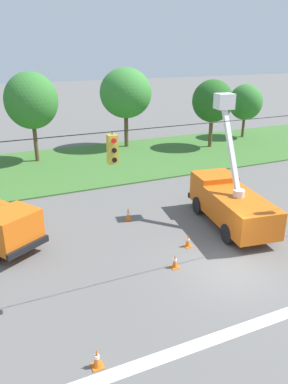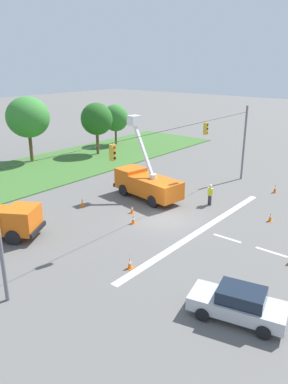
% 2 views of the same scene
% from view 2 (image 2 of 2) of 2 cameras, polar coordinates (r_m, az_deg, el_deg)
% --- Properties ---
extents(ground_plane, '(200.00, 200.00, 0.00)m').
position_cam_2_polar(ground_plane, '(28.04, 3.08, -4.08)').
color(ground_plane, '#605E5B').
extents(grass_verge, '(56.00, 12.00, 0.10)m').
position_cam_2_polar(grass_verge, '(40.64, -17.85, 2.55)').
color(grass_verge, '#3D6B2D').
rests_on(grass_verge, ground).
extents(lane_markings, '(17.60, 15.25, 0.01)m').
position_cam_2_polar(lane_markings, '(25.82, 11.53, -6.59)').
color(lane_markings, silver).
rests_on(lane_markings, ground).
extents(signal_gantry, '(26.20, 0.33, 7.20)m').
position_cam_2_polar(signal_gantry, '(26.66, 3.27, 4.35)').
color(signal_gantry, slate).
rests_on(signal_gantry, ground).
extents(tree_east, '(4.79, 5.03, 7.46)m').
position_cam_2_polar(tree_east, '(44.95, -17.28, 10.82)').
color(tree_east, brown).
rests_on(tree_east, ground).
extents(tree_far_east, '(3.72, 4.06, 6.41)m').
position_cam_2_polar(tree_far_east, '(46.95, -7.24, 10.96)').
color(tree_far_east, brown).
rests_on(tree_far_east, ground).
extents(tree_east_end, '(3.37, 3.65, 5.61)m').
position_cam_2_polar(tree_east_end, '(52.45, -4.38, 11.18)').
color(tree_east_end, brown).
rests_on(tree_east_end, ground).
extents(utility_truck_bucket_lift, '(3.27, 6.76, 6.87)m').
position_cam_2_polar(utility_truck_bucket_lift, '(31.72, 0.37, 1.46)').
color(utility_truck_bucket_lift, orange).
rests_on(utility_truck_bucket_lift, ground).
extents(sedan_silver, '(2.68, 4.58, 1.56)m').
position_cam_2_polar(sedan_silver, '(18.09, 14.16, -16.14)').
color(sedan_silver, '#B7B7BC').
rests_on(sedan_silver, ground).
extents(road_worker, '(0.39, 0.59, 1.77)m').
position_cam_2_polar(road_worker, '(30.76, 10.04, -0.20)').
color(road_worker, '#383842').
rests_on(road_worker, ground).
extents(traffic_cone_foreground_left, '(0.36, 0.36, 0.67)m').
position_cam_2_polar(traffic_cone_foreground_left, '(21.51, -2.18, -10.80)').
color(traffic_cone_foreground_left, orange).
rests_on(traffic_cone_foreground_left, ground).
extents(traffic_cone_foreground_right, '(0.36, 0.36, 0.65)m').
position_cam_2_polar(traffic_cone_foreground_right, '(28.98, 18.69, -3.66)').
color(traffic_cone_foreground_right, orange).
rests_on(traffic_cone_foreground_right, ground).
extents(traffic_cone_mid_right, '(0.36, 0.36, 0.64)m').
position_cam_2_polar(traffic_cone_mid_right, '(28.93, -1.82, -2.64)').
color(traffic_cone_mid_right, orange).
rests_on(traffic_cone_mid_right, ground).
extents(traffic_cone_near_bucket, '(0.36, 0.36, 0.73)m').
position_cam_2_polar(traffic_cone_near_bucket, '(30.56, -9.40, -1.57)').
color(traffic_cone_near_bucket, orange).
rests_on(traffic_cone_near_bucket, ground).
extents(traffic_cone_lane_edge_a, '(0.36, 0.36, 0.65)m').
position_cam_2_polar(traffic_cone_lane_edge_a, '(27.06, -1.65, -4.23)').
color(traffic_cone_lane_edge_a, orange).
rests_on(traffic_cone_lane_edge_a, ground).
extents(traffic_cone_lane_edge_b, '(0.36, 0.36, 0.74)m').
position_cam_2_polar(traffic_cone_lane_edge_b, '(35.40, 19.34, 0.50)').
color(traffic_cone_lane_edge_b, orange).
rests_on(traffic_cone_lane_edge_b, ground).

